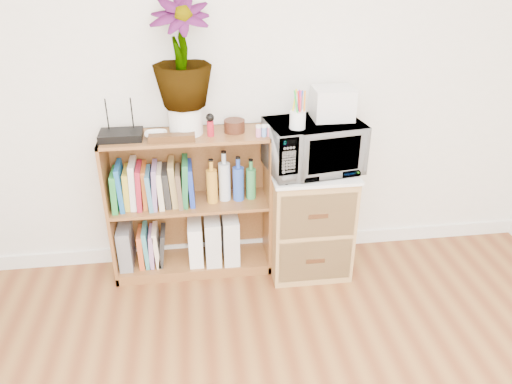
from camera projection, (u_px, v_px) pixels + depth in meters
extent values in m
cube|color=white|center=(244.00, 245.00, 3.50)|extent=(4.00, 0.02, 0.10)
cube|color=brown|center=(191.00, 205.00, 3.14)|extent=(1.00, 0.30, 0.95)
cube|color=#9E7542|center=(309.00, 220.00, 3.22)|extent=(0.50, 0.45, 0.70)
imported|color=white|center=(313.00, 146.00, 2.97)|extent=(0.60, 0.45, 0.30)
cylinder|color=white|center=(297.00, 120.00, 2.79)|extent=(0.09, 0.09, 0.10)
cube|color=silver|center=(333.00, 103.00, 2.92)|extent=(0.23, 0.19, 0.18)
cube|color=black|center=(121.00, 135.00, 2.85)|extent=(0.24, 0.17, 0.04)
imported|color=white|center=(156.00, 135.00, 2.87)|extent=(0.13, 0.13, 0.03)
cylinder|color=white|center=(186.00, 120.00, 2.90)|extent=(0.19, 0.19, 0.17)
imported|color=#346B2B|center=(181.00, 54.00, 2.73)|extent=(0.33, 0.33, 0.59)
cube|color=#39240F|center=(172.00, 138.00, 2.82)|extent=(0.26, 0.07, 0.04)
cylinder|color=#AE1526|center=(210.00, 129.00, 2.89)|extent=(0.04, 0.04, 0.09)
cylinder|color=#35190E|center=(234.00, 126.00, 2.95)|extent=(0.12, 0.12, 0.07)
cube|color=#D07386|center=(264.00, 132.00, 2.88)|extent=(0.11, 0.04, 0.06)
cube|color=slate|center=(126.00, 245.00, 3.22)|extent=(0.08, 0.22, 0.28)
cube|color=white|center=(195.00, 241.00, 3.26)|extent=(0.09, 0.23, 0.28)
cube|color=silver|center=(213.00, 238.00, 3.26)|extent=(0.10, 0.25, 0.31)
cube|color=silver|center=(230.00, 236.00, 3.28)|extent=(0.10, 0.26, 0.32)
cube|color=#217D33|center=(116.00, 189.00, 3.02)|extent=(0.04, 0.20, 0.24)
cube|color=#1A589C|center=(121.00, 186.00, 3.02)|extent=(0.04, 0.20, 0.28)
cube|color=gold|center=(127.00, 188.00, 3.03)|extent=(0.04, 0.20, 0.24)
cube|color=silver|center=(133.00, 184.00, 3.03)|extent=(0.05, 0.20, 0.29)
cube|color=maroon|center=(140.00, 186.00, 3.04)|extent=(0.04, 0.20, 0.27)
cube|color=#BD5E21|center=(145.00, 187.00, 3.04)|extent=(0.03, 0.20, 0.25)
cube|color=teal|center=(150.00, 187.00, 3.05)|extent=(0.04, 0.20, 0.24)
cube|color=#86689D|center=(155.00, 185.00, 3.05)|extent=(0.04, 0.20, 0.27)
cube|color=beige|center=(161.00, 186.00, 3.06)|extent=(0.04, 0.20, 0.24)
cube|color=black|center=(167.00, 187.00, 3.06)|extent=(0.04, 0.20, 0.23)
cube|color=#A1864A|center=(173.00, 183.00, 3.06)|extent=(0.05, 0.20, 0.28)
cube|color=brown|center=(179.00, 186.00, 3.07)|extent=(0.04, 0.20, 0.24)
cube|color=#1D6E39|center=(185.00, 182.00, 3.06)|extent=(0.05, 0.20, 0.29)
cube|color=#1B35A5|center=(191.00, 184.00, 3.08)|extent=(0.04, 0.20, 0.25)
cylinder|color=gold|center=(212.00, 181.00, 3.08)|extent=(0.07, 0.07, 0.28)
cylinder|color=silver|center=(224.00, 177.00, 3.08)|extent=(0.07, 0.07, 0.32)
cylinder|color=blue|center=(238.00, 179.00, 3.10)|extent=(0.07, 0.07, 0.28)
cylinder|color=#328A4A|center=(251.00, 180.00, 3.12)|extent=(0.06, 0.06, 0.26)
cube|color=#C74F23|center=(142.00, 247.00, 3.24)|extent=(0.03, 0.19, 0.24)
cube|color=teal|center=(147.00, 245.00, 3.24)|extent=(0.04, 0.19, 0.26)
cube|color=#9F71AA|center=(152.00, 246.00, 3.24)|extent=(0.04, 0.19, 0.24)
cube|color=beige|center=(157.00, 245.00, 3.24)|extent=(0.04, 0.19, 0.26)
cube|color=#252525|center=(162.00, 246.00, 3.25)|extent=(0.06, 0.19, 0.24)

